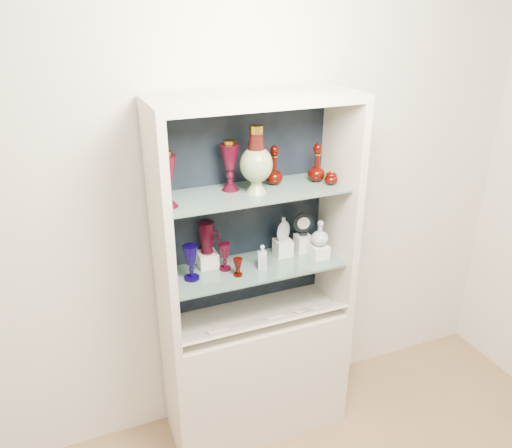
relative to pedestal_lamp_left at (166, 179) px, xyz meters
name	(u,v)px	position (x,y,z in m)	size (l,w,h in m)	color
wall_back	(240,191)	(0.44, 0.24, -0.20)	(3.50, 0.02, 2.80)	silver
cabinet_base	(256,370)	(0.44, 0.02, -1.22)	(1.00, 0.40, 0.75)	beige
cabinet_back_panel	(243,206)	(0.44, 0.21, -0.27)	(0.98, 0.02, 1.15)	black
cabinet_side_left	(161,235)	(-0.04, 0.02, -0.27)	(0.04, 0.40, 1.15)	beige
cabinet_side_right	(339,206)	(0.92, 0.02, -0.27)	(0.04, 0.40, 1.15)	beige
cabinet_top_cap	(256,99)	(0.44, 0.02, 0.32)	(1.00, 0.40, 0.04)	beige
shelf_lower	(255,267)	(0.44, 0.04, -0.56)	(0.92, 0.34, 0.01)	slate
shelf_upper	(254,192)	(0.44, 0.04, -0.14)	(0.92, 0.34, 0.01)	slate
label_ledge	(264,322)	(0.44, -0.09, -0.82)	(0.92, 0.18, 0.01)	beige
label_card_0	(309,309)	(0.71, -0.09, -0.80)	(0.10, 0.07, 0.00)	white
label_card_1	(275,317)	(0.50, -0.09, -0.80)	(0.10, 0.07, 0.00)	white
label_card_2	(217,331)	(0.18, -0.09, -0.80)	(0.10, 0.07, 0.00)	white
label_card_3	(303,310)	(0.67, -0.09, -0.80)	(0.10, 0.07, 0.00)	white
pedestal_lamp_left	(166,179)	(0.00, 0.00, 0.00)	(0.10, 0.10, 0.26)	#430616
pedestal_lamp_right	(230,166)	(0.34, 0.10, 0.00)	(0.10, 0.10, 0.25)	#430616
enamel_urn	(256,160)	(0.44, 0.02, 0.04)	(0.16, 0.16, 0.33)	#0F4121
ruby_decanter_a	(274,163)	(0.57, 0.10, -0.02)	(0.09, 0.09, 0.23)	#430600
ruby_decanter_b	(317,161)	(0.79, 0.06, -0.02)	(0.09, 0.09, 0.21)	#430600
lidded_bowl	(331,177)	(0.84, -0.01, -0.09)	(0.07, 0.07, 0.08)	#430600
cobalt_goblet	(191,263)	(0.10, 0.04, -0.46)	(0.08, 0.08, 0.18)	#0A0046
ruby_goblet_tall	(225,257)	(0.28, 0.07, -0.48)	(0.06, 0.06, 0.15)	#430616
ruby_goblet_small	(238,267)	(0.32, -0.02, -0.50)	(0.05, 0.05, 0.10)	#430600
riser_ruby_pitcher	(207,259)	(0.21, 0.14, -0.51)	(0.10, 0.10, 0.08)	silver
ruby_pitcher	(206,238)	(0.21, 0.14, -0.38)	(0.13, 0.08, 0.17)	#430616
clear_square_bottle	(262,256)	(0.47, 0.01, -0.48)	(0.05, 0.05, 0.13)	#9CABB6
riser_flat_flask	(283,247)	(0.63, 0.10, -0.50)	(0.09, 0.09, 0.09)	silver
flat_flask	(283,228)	(0.63, 0.10, -0.39)	(0.10, 0.04, 0.14)	#A9B2BA
riser_clear_round_decanter	(319,251)	(0.80, 0.01, -0.51)	(0.09, 0.09, 0.07)	silver
clear_round_decanter	(320,234)	(0.80, 0.01, -0.41)	(0.09, 0.09, 0.14)	#9CABB6
riser_cameo_medallion	(303,243)	(0.75, 0.10, -0.50)	(0.08, 0.08, 0.10)	silver
cameo_medallion	(303,224)	(0.75, 0.10, -0.38)	(0.11, 0.04, 0.14)	black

